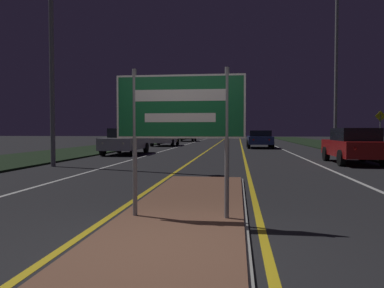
% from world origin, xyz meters
% --- Properties ---
extents(ground_plane, '(160.00, 160.00, 0.00)m').
position_xyz_m(ground_plane, '(0.00, 0.00, 0.00)').
color(ground_plane, '#232326').
extents(median_island, '(2.07, 10.10, 0.10)m').
position_xyz_m(median_island, '(0.00, 1.51, 0.04)').
color(median_island, '#999993').
rests_on(median_island, ground_plane).
extents(verge_left, '(5.00, 100.00, 0.08)m').
position_xyz_m(verge_left, '(-9.50, 20.00, 0.04)').
color(verge_left, black).
rests_on(verge_left, ground_plane).
extents(verge_right, '(5.00, 100.00, 0.08)m').
position_xyz_m(verge_right, '(9.50, 20.00, 0.04)').
color(verge_right, black).
rests_on(verge_right, ground_plane).
extents(centre_line_yellow_left, '(0.12, 70.00, 0.01)m').
position_xyz_m(centre_line_yellow_left, '(-1.23, 25.00, 0.00)').
color(centre_line_yellow_left, gold).
rests_on(centre_line_yellow_left, ground_plane).
extents(centre_line_yellow_right, '(0.12, 70.00, 0.01)m').
position_xyz_m(centre_line_yellow_right, '(1.23, 25.00, 0.00)').
color(centre_line_yellow_right, gold).
rests_on(centre_line_yellow_right, ground_plane).
extents(lane_line_white_left, '(0.12, 70.00, 0.01)m').
position_xyz_m(lane_line_white_left, '(-4.20, 25.00, 0.00)').
color(lane_line_white_left, silver).
rests_on(lane_line_white_left, ground_plane).
extents(lane_line_white_right, '(0.12, 70.00, 0.01)m').
position_xyz_m(lane_line_white_right, '(4.20, 25.00, 0.00)').
color(lane_line_white_right, silver).
rests_on(lane_line_white_right, ground_plane).
extents(edge_line_white_left, '(0.10, 70.00, 0.01)m').
position_xyz_m(edge_line_white_left, '(-7.20, 25.00, 0.00)').
color(edge_line_white_left, silver).
rests_on(edge_line_white_left, ground_plane).
extents(edge_line_white_right, '(0.10, 70.00, 0.01)m').
position_xyz_m(edge_line_white_right, '(7.20, 25.00, 0.00)').
color(edge_line_white_right, silver).
rests_on(edge_line_white_right, ground_plane).
extents(highway_sign, '(1.99, 0.07, 2.29)m').
position_xyz_m(highway_sign, '(0.00, 1.51, 1.70)').
color(highway_sign, gray).
rests_on(highway_sign, median_island).
extents(streetlight_right_near, '(0.59, 0.59, 9.76)m').
position_xyz_m(streetlight_right_near, '(6.39, 17.95, 6.62)').
color(streetlight_right_near, gray).
rests_on(streetlight_right_near, ground_plane).
extents(car_receding_0, '(1.85, 4.28, 1.52)m').
position_xyz_m(car_receding_0, '(5.79, 12.52, 0.79)').
color(car_receding_0, maroon).
rests_on(car_receding_0, ground_plane).
extents(car_receding_1, '(2.01, 4.50, 1.41)m').
position_xyz_m(car_receding_1, '(2.62, 26.13, 0.76)').
color(car_receding_1, navy).
rests_on(car_receding_1, ground_plane).
extents(car_approaching_0, '(1.99, 4.70, 1.53)m').
position_xyz_m(car_approaching_0, '(-5.76, 17.53, 0.80)').
color(car_approaching_0, '#B7B7BC').
rests_on(car_approaching_0, ground_plane).
extents(car_approaching_1, '(2.03, 4.55, 1.41)m').
position_xyz_m(car_approaching_1, '(-5.65, 29.23, 0.74)').
color(car_approaching_1, silver).
rests_on(car_approaching_1, ground_plane).
extents(car_approaching_2, '(2.03, 4.77, 1.51)m').
position_xyz_m(car_approaching_2, '(-5.56, 43.15, 0.79)').
color(car_approaching_2, black).
rests_on(car_approaching_2, ground_plane).
extents(warning_sign, '(0.60, 0.06, 2.44)m').
position_xyz_m(warning_sign, '(8.75, 17.76, 1.54)').
color(warning_sign, gray).
rests_on(warning_sign, verge_right).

